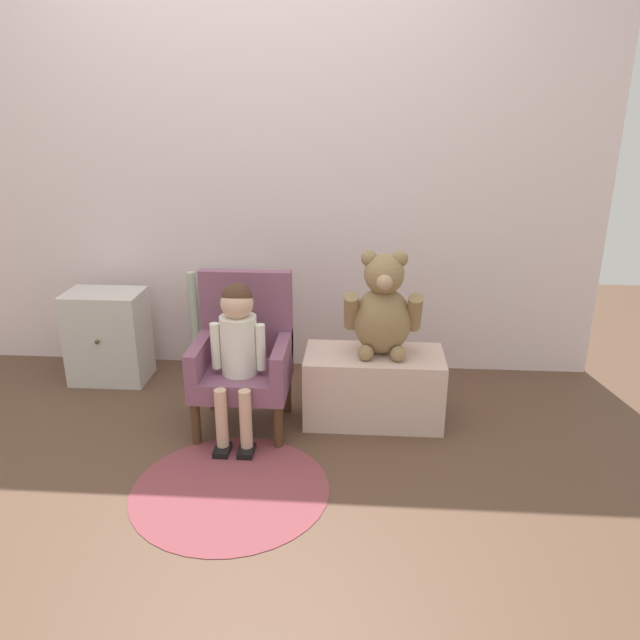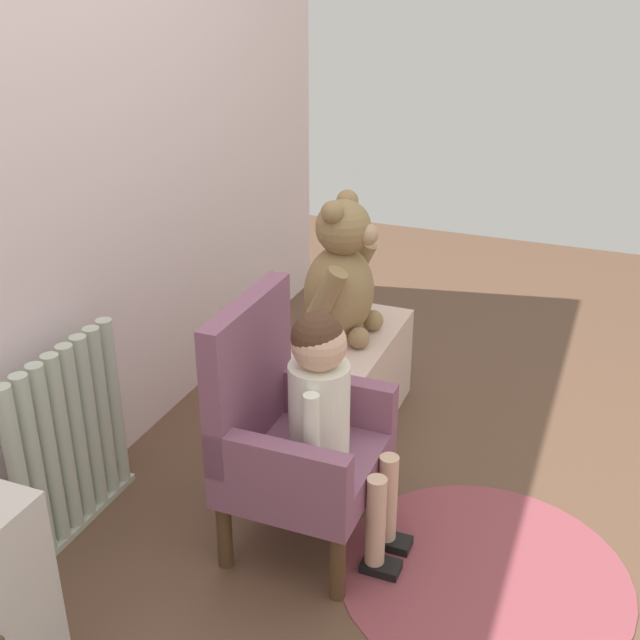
{
  "view_description": "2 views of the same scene",
  "coord_description": "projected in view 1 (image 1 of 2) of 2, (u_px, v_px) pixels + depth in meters",
  "views": [
    {
      "loc": [
        0.59,
        -2.28,
        1.55
      ],
      "look_at": [
        0.39,
        0.41,
        0.56
      ],
      "focal_mm": 35.0,
      "sensor_mm": 36.0,
      "label": 1
    },
    {
      "loc": [
        -1.73,
        -0.35,
        1.6
      ],
      "look_at": [
        0.32,
        0.47,
        0.58
      ],
      "focal_mm": 45.0,
      "sensor_mm": 36.0,
      "label": 2
    }
  ],
  "objects": [
    {
      "name": "back_wall",
      "position": [
        258.0,
        160.0,
        3.4
      ],
      "size": [
        3.8,
        0.05,
        2.4
      ],
      "primitive_type": "cube",
      "color": "silver",
      "rests_on": "ground_plane"
    },
    {
      "name": "ground_plane",
      "position": [
        223.0,
        472.0,
        2.7
      ],
      "size": [
        6.0,
        6.0,
        0.0
      ],
      "primitive_type": "plane",
      "color": "brown"
    },
    {
      "name": "radiator",
      "position": [
        231.0,
        323.0,
        3.61
      ],
      "size": [
        0.5,
        0.05,
        0.59
      ],
      "color": "beige",
      "rests_on": "ground_plane"
    },
    {
      "name": "floor_rug",
      "position": [
        231.0,
        489.0,
        2.58
      ],
      "size": [
        0.82,
        0.82,
        0.01
      ],
      "primitive_type": "cylinder",
      "color": "brown",
      "rests_on": "ground_plane"
    },
    {
      "name": "low_bench",
      "position": [
        373.0,
        387.0,
        3.09
      ],
      "size": [
        0.68,
        0.34,
        0.35
      ],
      "primitive_type": "cube",
      "color": "beige",
      "rests_on": "ground_plane"
    },
    {
      "name": "large_teddy_bear",
      "position": [
        383.0,
        309.0,
        2.96
      ],
      "size": [
        0.37,
        0.26,
        0.51
      ],
      "color": "#90744B",
      "rests_on": "low_bench"
    },
    {
      "name": "child_armchair",
      "position": [
        244.0,
        355.0,
        3.0
      ],
      "size": [
        0.45,
        0.4,
        0.75
      ],
      "color": "#804E67",
      "rests_on": "ground_plane"
    },
    {
      "name": "child_figure",
      "position": [
        238.0,
        340.0,
        2.84
      ],
      "size": [
        0.25,
        0.35,
        0.74
      ],
      "color": "silver",
      "rests_on": "ground_plane"
    },
    {
      "name": "small_dresser",
      "position": [
        108.0,
        336.0,
        3.5
      ],
      "size": [
        0.42,
        0.3,
        0.52
      ],
      "color": "beige",
      "rests_on": "ground_plane"
    }
  ]
}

